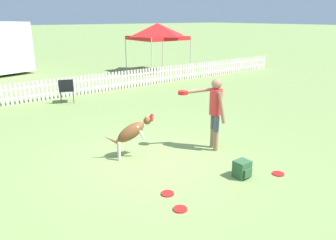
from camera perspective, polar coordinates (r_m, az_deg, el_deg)
The scene contains 10 objects.
ground_plane at distance 7.04m, azimuth -2.57°, elevation -7.01°, with size 240.00×240.00×0.00m, color olive.
handler_person at distance 7.35m, azimuth 7.97°, elevation 2.45°, with size 0.84×0.92×1.64m.
leaping_dog at distance 7.02m, azimuth -6.34°, elevation -2.08°, with size 1.06×0.58×0.95m.
frisbee_near_handler at distance 5.38m, azimuth 2.13°, elevation -15.24°, with size 0.23×0.23×0.02m.
frisbee_near_dog at distance 5.78m, azimuth -0.09°, elevation -12.69°, with size 0.23×0.23×0.02m.
frisbee_midfield at distance 6.78m, azimuth 18.64°, elevation -8.86°, with size 0.23×0.23×0.02m.
backpack_on_grass at distance 6.42m, azimuth 12.80°, elevation -8.36°, with size 0.28×0.29×0.33m.
picket_fence at distance 12.82m, azimuth -20.06°, elevation 5.04°, with size 25.33×0.04×0.75m.
folding_chair_blue_left at distance 12.06m, azimuth -17.29°, elevation 5.24°, with size 0.65×0.66×0.86m.
canopy_tent_main at distance 18.05m, azimuth -1.84°, elevation 15.15°, with size 2.57×2.57×2.60m.
Camera 1 is at (-3.60, -5.29, 2.93)m, focal length 35.00 mm.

